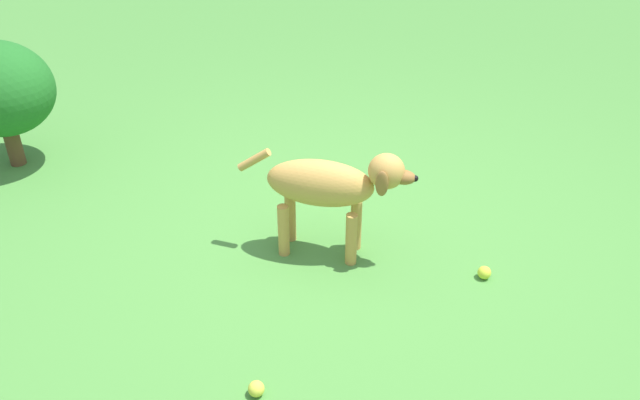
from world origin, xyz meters
name	(u,v)px	position (x,y,z in m)	size (l,w,h in m)	color
ground	(337,248)	(0.00, 0.00, 0.00)	(14.00, 14.00, 0.00)	#478438
dog	(330,186)	(-0.03, -0.04, 0.40)	(0.89, 0.22, 0.60)	#C69347
tennis_ball_0	(256,389)	(-0.13, -1.03, 0.03)	(0.07, 0.07, 0.07)	#CFD240
tennis_ball_1	(291,184)	(-0.38, 0.54, 0.03)	(0.07, 0.07, 0.07)	#D0E22A
tennis_ball_2	(484,273)	(0.75, -0.10, 0.03)	(0.07, 0.07, 0.07)	#C9DA36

